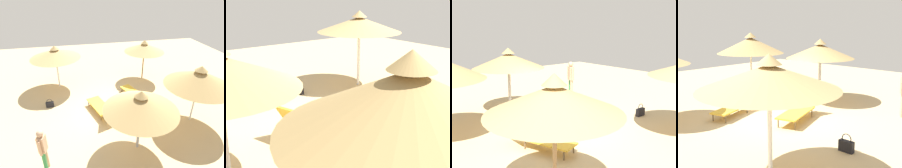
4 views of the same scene
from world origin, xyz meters
TOP-DOWN VIEW (x-y plane):
  - ground at (0.00, 0.00)m, footprint 24.00×24.00m
  - parasol_umbrella_back at (-2.59, -0.50)m, footprint 2.75×2.75m
  - parasol_umbrella_edge at (-1.51, -3.51)m, footprint 2.93×2.93m
  - parasol_umbrella_far_left at (3.20, 2.66)m, footprint 2.90×2.90m
  - lounge_chair_near_right at (0.91, -1.53)m, footprint 2.15×1.22m
  - lounge_chair_near_left at (-0.14, 0.52)m, footprint 2.14×1.28m
  - handbag at (0.98, 3.09)m, footprint 0.14×0.40m

SIDE VIEW (x-z plane):
  - ground at x=0.00m, z-range -0.10..0.00m
  - handbag at x=0.98m, z-range -0.07..0.41m
  - lounge_chair_near_right at x=0.91m, z-range -0.01..0.69m
  - lounge_chair_near_left at x=-0.14m, z-range -0.04..0.79m
  - parasol_umbrella_back at x=-2.59m, z-range 0.79..3.35m
  - parasol_umbrella_far_left at x=3.20m, z-range 0.85..3.47m
  - parasol_umbrella_edge at x=-1.51m, z-range 0.83..3.60m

